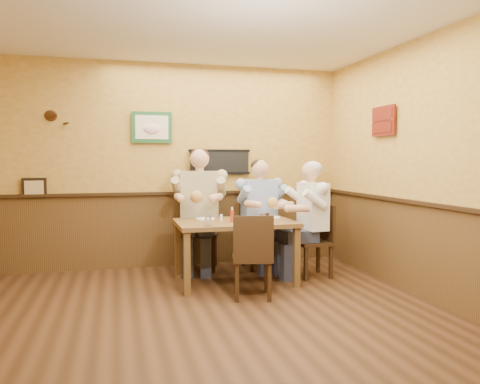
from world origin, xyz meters
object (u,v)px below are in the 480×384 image
(chair_back_right, at_px, (259,234))
(cola_tumbler, at_px, (266,217))
(salt_shaker, at_px, (221,218))
(pepper_shaker, at_px, (234,218))
(diner_tan_shirt, at_px, (200,216))
(hot_sauce_bottle, at_px, (232,215))
(water_glass_left, at_px, (208,221))
(diner_blue_polo, at_px, (259,220))
(dining_table, at_px, (235,228))
(water_glass_mid, at_px, (262,218))
(chair_near_side, at_px, (252,256))
(diner_white_elder, at_px, (313,225))
(chair_back_left, at_px, (200,232))
(chair_right_end, at_px, (312,241))

(chair_back_right, height_order, cola_tumbler, chair_back_right)
(salt_shaker, xyz_separation_m, pepper_shaker, (0.13, -0.07, 0.00))
(diner_tan_shirt, height_order, hot_sauce_bottle, diner_tan_shirt)
(water_glass_left, height_order, hot_sauce_bottle, hot_sauce_bottle)
(diner_blue_polo, xyz_separation_m, water_glass_left, (-0.90, -0.96, 0.14))
(diner_tan_shirt, bearing_deg, dining_table, -54.63)
(cola_tumbler, bearing_deg, salt_shaker, 156.79)
(cola_tumbler, xyz_separation_m, hot_sauce_bottle, (-0.39, 0.08, 0.03))
(water_glass_mid, relative_size, pepper_shaker, 1.40)
(pepper_shaker, bearing_deg, salt_shaker, 151.53)
(water_glass_mid, xyz_separation_m, salt_shaker, (-0.40, 0.37, -0.02))
(chair_near_side, xyz_separation_m, diner_blue_polo, (0.48, 1.29, 0.21))
(diner_blue_polo, distance_m, water_glass_mid, 1.03)
(chair_back_right, xyz_separation_m, diner_white_elder, (0.51, -0.62, 0.19))
(diner_tan_shirt, bearing_deg, diner_white_elder, -14.71)
(chair_back_left, xyz_separation_m, cola_tumbler, (0.62, -0.94, 0.29))
(chair_right_end, bearing_deg, dining_table, -91.44)
(dining_table, height_order, hot_sauce_bottle, hot_sauce_bottle)
(cola_tumbler, bearing_deg, chair_back_left, 123.36)
(chair_back_left, xyz_separation_m, diner_white_elder, (1.31, -0.74, 0.14))
(chair_back_right, height_order, pepper_shaker, chair_back_right)
(water_glass_mid, bearing_deg, diner_blue_polo, 74.78)
(salt_shaker, bearing_deg, pepper_shaker, -28.47)
(chair_right_end, distance_m, chair_near_side, 1.20)
(chair_back_left, xyz_separation_m, chair_right_end, (1.31, -0.74, -0.05))
(pepper_shaker, bearing_deg, water_glass_mid, -48.81)
(water_glass_left, height_order, salt_shaker, water_glass_left)
(chair_back_left, distance_m, pepper_shaker, 0.89)
(diner_blue_polo, xyz_separation_m, pepper_shaker, (-0.53, -0.68, 0.13))
(chair_near_side, distance_m, diner_tan_shirt, 1.47)
(chair_right_end, relative_size, salt_shaker, 11.57)
(cola_tumbler, bearing_deg, pepper_shaker, 158.87)
(diner_white_elder, distance_m, water_glass_mid, 0.88)
(chair_back_left, relative_size, hot_sauce_bottle, 6.47)
(chair_back_left, xyz_separation_m, pepper_shaker, (0.26, -0.80, 0.28))
(chair_near_side, relative_size, diner_white_elder, 0.69)
(diner_tan_shirt, relative_size, water_glass_mid, 11.84)
(chair_back_right, bearing_deg, diner_tan_shirt, 166.09)
(dining_table, relative_size, diner_tan_shirt, 0.96)
(chair_near_side, distance_m, diner_white_elder, 1.21)
(water_glass_mid, bearing_deg, chair_back_left, 115.47)
(hot_sauce_bottle, bearing_deg, dining_table, 57.93)
(chair_back_right, height_order, hot_sauce_bottle, chair_back_right)
(salt_shaker, bearing_deg, diner_white_elder, -0.57)
(chair_back_left, bearing_deg, pepper_shaker, -57.00)
(chair_near_side, height_order, pepper_shaker, chair_near_side)
(water_glass_left, bearing_deg, chair_right_end, 13.32)
(chair_back_left, bearing_deg, diner_white_elder, -14.71)
(chair_back_right, height_order, chair_right_end, chair_back_right)
(hot_sauce_bottle, bearing_deg, chair_right_end, 6.45)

